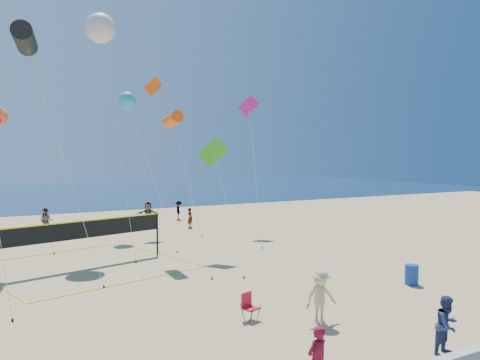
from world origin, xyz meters
name	(u,v)px	position (x,y,z in m)	size (l,w,h in m)	color
ground	(282,358)	(0.00, 0.00, 0.00)	(120.00, 120.00, 0.00)	tan
ocean	(45,194)	(0.00, 62.00, 0.01)	(140.00, 50.00, 0.03)	navy
bystander_a	(447,325)	(4.26, -1.95, 0.83)	(0.81, 0.63, 1.66)	navy
bystander_b	(321,296)	(2.66, 1.71, 0.90)	(1.16, 0.67, 1.80)	beige
far_person_1	(148,214)	(3.93, 25.12, 0.97)	(1.81, 0.58, 1.95)	gray
far_person_2	(190,218)	(6.64, 23.03, 0.77)	(0.56, 0.37, 1.55)	gray
far_person_3	(46,221)	(-3.54, 25.15, 0.92)	(0.89, 0.70, 1.84)	gray
far_person_4	(179,210)	(7.52, 27.78, 0.81)	(1.05, 0.60, 1.62)	gray
camp_chair	(249,305)	(0.68, 3.11, 0.52)	(0.62, 0.73, 1.03)	red
trash_barrel	(412,275)	(9.06, 3.57, 0.43)	(0.58, 0.58, 0.87)	navy
volleyball_net	(85,235)	(-2.81, 13.79, 1.60)	(10.69, 10.58, 2.34)	black
kite_1	(25,39)	(-5.19, 16.99, 11.80)	(3.14, 9.05, 12.51)	black
kite_2	(173,119)	(1.95, 13.89, 7.59)	(0.72, 6.40, 8.06)	#F7570F
kite_4	(215,156)	(4.13, 13.17, 5.55)	(1.91, 5.95, 6.68)	green
kite_5	(249,113)	(10.12, 19.84, 8.79)	(3.80, 7.13, 10.18)	#C41991
kite_6	(100,28)	(-0.91, 18.56, 13.26)	(1.95, 6.34, 14.16)	silver
kite_7	(127,100)	(1.79, 22.79, 9.53)	(1.32, 8.87, 10.16)	#23A2B7
kite_9	(156,96)	(4.17, 23.51, 10.08)	(2.74, 4.87, 11.58)	#F7570F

